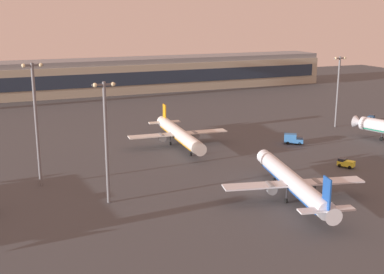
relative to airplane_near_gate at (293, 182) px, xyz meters
The scene contains 10 objects.
ground_plane 11.35m from the airplane_near_gate, 110.45° to the left, with size 416.00×416.00×0.00m, color #424449.
terminal_building 159.85m from the airplane_near_gate, 81.64° to the left, with size 177.58×22.40×16.40m.
airplane_near_gate is the anchor object (origin of this frame).
airplane_far_stand 50.54m from the airplane_near_gate, 97.66° to the left, with size 29.92×38.43×9.85m.
catering_truck 47.17m from the airplane_near_gate, 56.53° to the left, with size 6.00×5.11×3.05m.
maintenance_van 28.96m from the airplane_near_gate, 29.19° to the left, with size 3.75×4.57×2.25m.
cargo_loader 90.34m from the airplane_near_gate, 38.62° to the left, with size 4.51×4.01×2.25m.
apron_light_east 75.72m from the airplane_near_gate, 45.55° to the left, with size 4.80×0.90×24.15m.
apron_light_central 58.02m from the airplane_near_gate, 148.57° to the left, with size 4.80×0.90×28.00m.
apron_light_west 40.20m from the airplane_near_gate, 160.42° to the left, with size 4.80×0.90×25.33m.
Camera 1 is at (-54.35, -95.33, 38.76)m, focal length 47.32 mm.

